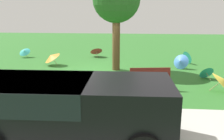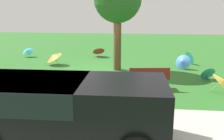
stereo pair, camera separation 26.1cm
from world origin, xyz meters
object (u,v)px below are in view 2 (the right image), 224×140
at_px(shade_tree, 118,0).
at_px(park_bench, 149,78).
at_px(parasol_orange_0, 53,56).
at_px(parasol_teal_1, 207,73).
at_px(van_dark, 62,105).
at_px(parasol_yellow_0, 223,81).
at_px(parasol_teal_2, 28,51).
at_px(parasol_teal_0, 191,58).
at_px(parasol_red_0, 99,50).
at_px(parasol_blue_0, 182,62).

bearing_deg(shade_tree, park_bench, 116.61).
xyz_separation_m(parasol_orange_0, parasol_teal_1, (-7.96, 2.09, -0.19)).
xyz_separation_m(van_dark, parasol_yellow_0, (-5.00, -4.06, -0.45)).
distance_m(parasol_teal_2, parasol_yellow_0, 12.22).
distance_m(shade_tree, parasol_orange_0, 4.86).
distance_m(parasol_orange_0, parasol_teal_2, 3.32).
height_order(parasol_orange_0, parasol_teal_0, parasol_orange_0).
relative_size(van_dark, parasol_yellow_0, 4.35).
bearing_deg(parasol_red_0, park_bench, 115.35).
height_order(parasol_orange_0, parasol_teal_2, parasol_orange_0).
bearing_deg(parasol_blue_0, van_dark, 62.19).
bearing_deg(parasol_teal_1, parasol_orange_0, -14.73).
distance_m(park_bench, shade_tree, 4.63).
bearing_deg(parasol_teal_0, parasol_orange_0, 8.25).
xyz_separation_m(parasol_red_0, parasol_blue_0, (-5.01, 3.04, -0.01)).
relative_size(parasol_orange_0, parasol_teal_1, 1.59).
distance_m(parasol_blue_0, parasol_teal_1, 2.03).
relative_size(parasol_blue_0, parasol_teal_0, 1.12).
distance_m(shade_tree, parasol_yellow_0, 6.23).
bearing_deg(van_dark, parasol_blue_0, -117.81).
bearing_deg(parasol_teal_2, parasol_teal_1, 158.06).
distance_m(parasol_orange_0, parasol_yellow_0, 8.97).
bearing_deg(parasol_teal_0, van_dark, 62.35).
relative_size(shade_tree, parasol_blue_0, 5.04).
distance_m(van_dark, parasol_teal_1, 7.72).
bearing_deg(parasol_red_0, parasol_teal_0, 163.67).
distance_m(van_dark, parasol_teal_2, 11.60).
height_order(parasol_teal_2, parasol_yellow_0, parasol_yellow_0).
distance_m(van_dark, parasol_teal_0, 10.35).
bearing_deg(parasol_teal_2, shade_tree, 155.56).
bearing_deg(van_dark, parasol_teal_1, -129.70).
distance_m(parasol_teal_1, parasol_teal_2, 11.32).
bearing_deg(parasol_teal_0, parasol_teal_2, -5.51).
height_order(park_bench, parasol_yellow_0, park_bench).
xyz_separation_m(parasol_orange_0, parasol_blue_0, (-7.15, 0.23, -0.10)).
height_order(parasol_orange_0, parasol_teal_1, parasol_orange_0).
distance_m(parasol_red_0, parasol_teal_2, 4.73).
bearing_deg(parasol_red_0, parasol_blue_0, 148.74).
bearing_deg(parasol_blue_0, parasol_red_0, -31.26).
xyz_separation_m(parasol_red_0, parasol_teal_2, (4.68, 0.67, -0.01)).
height_order(van_dark, parasol_yellow_0, van_dark).
bearing_deg(parasol_red_0, parasol_orange_0, 52.72).
height_order(park_bench, parasol_teal_0, park_bench).
relative_size(park_bench, parasol_blue_0, 1.72).
bearing_deg(parasol_blue_0, parasol_orange_0, -1.88).
height_order(shade_tree, parasol_red_0, shade_tree).
height_order(parasol_blue_0, parasol_yellow_0, parasol_yellow_0).
xyz_separation_m(parasol_teal_1, parasol_yellow_0, (-0.09, 1.87, 0.15)).
height_order(park_bench, parasol_teal_2, park_bench).
bearing_deg(parasol_blue_0, park_bench, 62.14).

